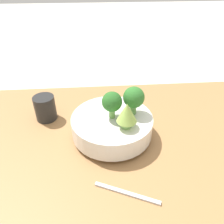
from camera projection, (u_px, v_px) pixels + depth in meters
ground_plane at (123, 144)px, 0.76m from camera, size 6.00×6.00×0.00m
table at (123, 141)px, 0.75m from camera, size 1.08×0.72×0.04m
bowl at (112, 125)px, 0.72m from camera, size 0.26×0.26×0.08m
romanesco_piece_near at (127, 113)px, 0.63m from camera, size 0.06×0.06×0.08m
broccoli_floret_right at (134, 98)px, 0.68m from camera, size 0.07×0.07×0.10m
broccoli_floret_center at (112, 102)px, 0.66m from camera, size 0.06×0.06×0.09m
cup at (45, 108)px, 0.80m from camera, size 0.08×0.08×0.09m
fork at (127, 193)px, 0.56m from camera, size 0.16×0.08×0.01m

